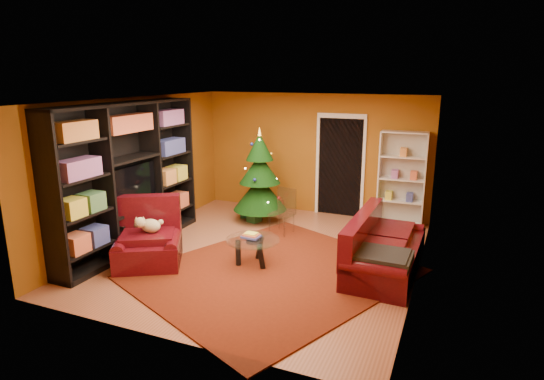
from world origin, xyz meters
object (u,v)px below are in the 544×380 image
at_px(rug, 273,274).
at_px(acrylic_chair, 282,214).
at_px(media_unit, 128,178).
at_px(gift_box_green, 254,216).
at_px(gift_box_red, 277,204).
at_px(armchair, 148,239).
at_px(white_bookshelf, 402,179).
at_px(sofa, 386,244).
at_px(gift_box_teal, 248,210).
at_px(coffee_table, 253,252).
at_px(dog, 151,226).
at_px(christmas_tree, 260,176).

distance_m(rug, acrylic_chair, 1.87).
distance_m(media_unit, gift_box_green, 2.79).
xyz_separation_m(gift_box_red, armchair, (-0.74, -3.65, 0.31)).
relative_size(white_bookshelf, sofa, 0.93).
height_order(media_unit, gift_box_red, media_unit).
xyz_separation_m(gift_box_teal, white_bookshelf, (3.07, 0.73, 0.81)).
bearing_deg(armchair, gift_box_green, 46.62).
xyz_separation_m(rug, gift_box_red, (-1.26, 3.24, 0.10)).
relative_size(sofa, acrylic_chair, 2.65).
height_order(armchair, acrylic_chair, armchair).
bearing_deg(coffee_table, acrylic_chair, 94.22).
bearing_deg(dog, gift_box_red, 48.97).
height_order(white_bookshelf, coffee_table, white_bookshelf).
relative_size(gift_box_teal, white_bookshelf, 0.15).
distance_m(gift_box_green, gift_box_red, 1.02).
relative_size(gift_box_teal, acrylic_chair, 0.36).
xyz_separation_m(gift_box_teal, gift_box_red, (0.35, 0.75, -0.03)).
bearing_deg(dog, gift_box_green, 46.67).
height_order(dog, sofa, sofa).
bearing_deg(gift_box_green, dog, -103.62).
xyz_separation_m(christmas_tree, armchair, (-0.72, -2.78, -0.53)).
distance_m(rug, armchair, 2.08).
bearing_deg(sofa, gift_box_red, 50.37).
bearing_deg(gift_box_green, coffee_table, -65.47).
relative_size(armchair, acrylic_chair, 1.37).
bearing_deg(media_unit, acrylic_chair, 37.43).
height_order(rug, acrylic_chair, acrylic_chair).
relative_size(media_unit, acrylic_chair, 4.16).
bearing_deg(acrylic_chair, dog, -113.48).
bearing_deg(dog, white_bookshelf, 16.40).
distance_m(gift_box_green, sofa, 3.27).
bearing_deg(gift_box_red, coffee_table, -74.75).
xyz_separation_m(media_unit, christmas_tree, (1.45, 2.28, -0.31)).
bearing_deg(white_bookshelf, rug, -115.83).
bearing_deg(christmas_tree, white_bookshelf, 17.31).
xyz_separation_m(christmas_tree, dog, (-0.70, -2.71, -0.32)).
bearing_deg(gift_box_red, media_unit, -115.02).
bearing_deg(white_bookshelf, christmas_tree, -164.27).
height_order(dog, acrylic_chair, acrylic_chair).
xyz_separation_m(gift_box_teal, armchair, (-0.38, -2.90, 0.28)).
height_order(gift_box_red, white_bookshelf, white_bookshelf).
bearing_deg(gift_box_teal, rug, -56.99).
relative_size(armchair, sofa, 0.52).
distance_m(white_bookshelf, dog, 4.96).
bearing_deg(rug, coffee_table, 154.13).
relative_size(gift_box_teal, coffee_table, 0.34).
height_order(white_bookshelf, sofa, white_bookshelf).
bearing_deg(gift_box_red, armchair, -101.39).
xyz_separation_m(gift_box_red, coffee_table, (0.83, -3.03, 0.11)).
height_order(gift_box_green, acrylic_chair, acrylic_chair).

